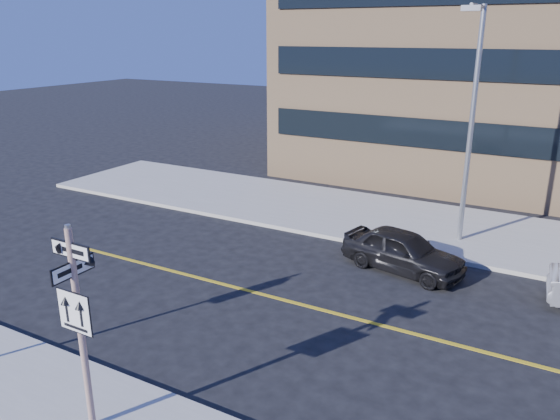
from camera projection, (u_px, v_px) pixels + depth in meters
The scene contains 4 objects.
ground at pixel (178, 365), 12.54m from camera, with size 120.00×120.00×0.00m, color black.
sign_pole at pixel (79, 319), 9.70m from camera, with size 0.92×0.92×4.06m.
parked_car_a at pixel (403, 251), 17.33m from camera, with size 3.96×1.59×1.35m, color black.
streetlight_a at pixel (471, 112), 18.14m from camera, with size 0.55×2.25×8.00m.
Camera 1 is at (7.33, -8.29, 7.29)m, focal length 35.00 mm.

